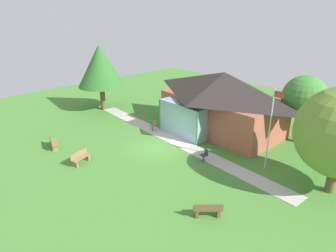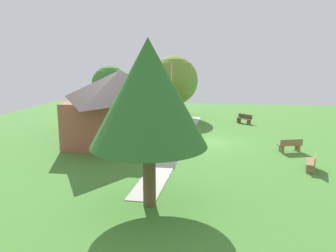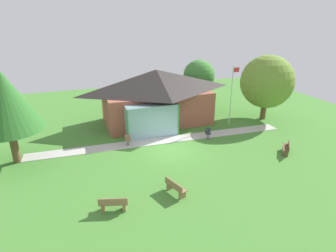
{
  "view_description": "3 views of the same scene",
  "coord_description": "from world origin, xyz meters",
  "px_view_note": "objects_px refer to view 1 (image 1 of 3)",
  "views": [
    {
      "loc": [
        16.34,
        -13.69,
        10.23
      ],
      "look_at": [
        -0.09,
        1.02,
        1.47
      ],
      "focal_mm": 33.62,
      "sensor_mm": 36.0,
      "label": 1
    },
    {
      "loc": [
        -22.7,
        -0.82,
        5.62
      ],
      "look_at": [
        -0.73,
        2.45,
        1.25
      ],
      "focal_mm": 35.2,
      "sensor_mm": 36.0,
      "label": 2
    },
    {
      "loc": [
        -6.62,
        -18.24,
        9.42
      ],
      "look_at": [
        0.48,
        1.94,
        1.15
      ],
      "focal_mm": 30.28,
      "sensor_mm": 36.0,
      "label": 3
    }
  ],
  "objects_px": {
    "bench_front_center": "(80,158)",
    "patio_chair_lawn_spare": "(204,155)",
    "flagpole": "(271,126)",
    "bench_front_left": "(53,143)",
    "bench_lawn_far_right": "(208,210)",
    "tree_behind_pavilion_right": "(304,98)",
    "tree_west_hedge": "(100,66)",
    "patio_chair_west": "(153,126)",
    "pavilion": "(221,101)"
  },
  "relations": [
    {
      "from": "bench_front_center",
      "to": "patio_chair_lawn_spare",
      "type": "distance_m",
      "value": 8.43
    },
    {
      "from": "flagpole",
      "to": "bench_front_center",
      "type": "bearing_deg",
      "value": -134.93
    },
    {
      "from": "bench_front_left",
      "to": "patio_chair_lawn_spare",
      "type": "relative_size",
      "value": 1.82
    },
    {
      "from": "bench_front_center",
      "to": "bench_lawn_far_right",
      "type": "bearing_deg",
      "value": 84.02
    },
    {
      "from": "flagpole",
      "to": "bench_front_center",
      "type": "relative_size",
      "value": 3.47
    },
    {
      "from": "flagpole",
      "to": "tree_behind_pavilion_right",
      "type": "relative_size",
      "value": 1.03
    },
    {
      "from": "tree_west_hedge",
      "to": "bench_lawn_far_right",
      "type": "bearing_deg",
      "value": -15.33
    },
    {
      "from": "bench_front_left",
      "to": "patio_chair_west",
      "type": "distance_m",
      "value": 8.05
    },
    {
      "from": "pavilion",
      "to": "bench_front_left",
      "type": "distance_m",
      "value": 13.56
    },
    {
      "from": "bench_front_center",
      "to": "flagpole",
      "type": "bearing_deg",
      "value": 116.67
    },
    {
      "from": "pavilion",
      "to": "patio_chair_lawn_spare",
      "type": "xyz_separation_m",
      "value": [
        2.86,
        -5.07,
        -2.18
      ]
    },
    {
      "from": "pavilion",
      "to": "tree_west_hedge",
      "type": "relative_size",
      "value": 1.63
    },
    {
      "from": "pavilion",
      "to": "flagpole",
      "type": "height_order",
      "value": "flagpole"
    },
    {
      "from": "pavilion",
      "to": "bench_lawn_far_right",
      "type": "height_order",
      "value": "pavilion"
    },
    {
      "from": "flagpole",
      "to": "bench_front_center",
      "type": "height_order",
      "value": "flagpole"
    },
    {
      "from": "tree_west_hedge",
      "to": "tree_behind_pavilion_right",
      "type": "bearing_deg",
      "value": 22.69
    },
    {
      "from": "bench_front_center",
      "to": "tree_behind_pavilion_right",
      "type": "height_order",
      "value": "tree_behind_pavilion_right"
    },
    {
      "from": "pavilion",
      "to": "bench_lawn_far_right",
      "type": "bearing_deg",
      "value": -53.32
    },
    {
      "from": "flagpole",
      "to": "bench_lawn_far_right",
      "type": "bearing_deg",
      "value": -82.96
    },
    {
      "from": "pavilion",
      "to": "tree_behind_pavilion_right",
      "type": "bearing_deg",
      "value": 26.2
    },
    {
      "from": "pavilion",
      "to": "flagpole",
      "type": "distance_m",
      "value": 6.86
    },
    {
      "from": "flagpole",
      "to": "bench_lawn_far_right",
      "type": "height_order",
      "value": "flagpole"
    },
    {
      "from": "flagpole",
      "to": "bench_front_center",
      "type": "xyz_separation_m",
      "value": [
        -8.72,
        -8.75,
        -2.6
      ]
    },
    {
      "from": "pavilion",
      "to": "patio_chair_west",
      "type": "distance_m",
      "value": 6.02
    },
    {
      "from": "bench_lawn_far_right",
      "to": "bench_front_center",
      "type": "xyz_separation_m",
      "value": [
        -9.54,
        -2.1,
        0.0
      ]
    },
    {
      "from": "patio_chair_west",
      "to": "tree_west_hedge",
      "type": "distance_m",
      "value": 8.78
    },
    {
      "from": "pavilion",
      "to": "patio_chair_lawn_spare",
      "type": "bearing_deg",
      "value": -60.55
    },
    {
      "from": "flagpole",
      "to": "bench_lawn_far_right",
      "type": "distance_m",
      "value": 7.18
    },
    {
      "from": "bench_lawn_far_right",
      "to": "tree_west_hedge",
      "type": "height_order",
      "value": "tree_west_hedge"
    },
    {
      "from": "bench_lawn_far_right",
      "to": "bench_front_center",
      "type": "distance_m",
      "value": 9.77
    },
    {
      "from": "bench_lawn_far_right",
      "to": "tree_west_hedge",
      "type": "xyz_separation_m",
      "value": [
        -18.54,
        5.08,
        4.04
      ]
    },
    {
      "from": "bench_lawn_far_right",
      "to": "tree_behind_pavilion_right",
      "type": "bearing_deg",
      "value": 47.59
    },
    {
      "from": "bench_front_left",
      "to": "bench_lawn_far_right",
      "type": "distance_m",
      "value": 13.32
    },
    {
      "from": "bench_front_center",
      "to": "patio_chair_west",
      "type": "bearing_deg",
      "value": 170.81
    },
    {
      "from": "patio_chair_west",
      "to": "tree_west_hedge",
      "type": "height_order",
      "value": "tree_west_hedge"
    },
    {
      "from": "flagpole",
      "to": "pavilion",
      "type": "bearing_deg",
      "value": 155.58
    },
    {
      "from": "tree_west_hedge",
      "to": "flagpole",
      "type": "bearing_deg",
      "value": 5.03
    },
    {
      "from": "flagpole",
      "to": "tree_west_hedge",
      "type": "height_order",
      "value": "tree_west_hedge"
    },
    {
      "from": "patio_chair_lawn_spare",
      "to": "tree_behind_pavilion_right",
      "type": "distance_m",
      "value": 8.85
    },
    {
      "from": "patio_chair_west",
      "to": "patio_chair_lawn_spare",
      "type": "bearing_deg",
      "value": -176.02
    },
    {
      "from": "pavilion",
      "to": "bench_front_center",
      "type": "bearing_deg",
      "value": -102.14
    },
    {
      "from": "bench_front_center",
      "to": "patio_chair_west",
      "type": "height_order",
      "value": "patio_chair_west"
    },
    {
      "from": "bench_front_left",
      "to": "tree_behind_pavilion_right",
      "type": "distance_m",
      "value": 19.0
    },
    {
      "from": "bench_front_center",
      "to": "patio_chair_lawn_spare",
      "type": "height_order",
      "value": "patio_chair_lawn_spare"
    },
    {
      "from": "patio_chair_lawn_spare",
      "to": "patio_chair_west",
      "type": "height_order",
      "value": "same"
    },
    {
      "from": "pavilion",
      "to": "bench_front_left",
      "type": "bearing_deg",
      "value": -116.82
    },
    {
      "from": "pavilion",
      "to": "tree_behind_pavilion_right",
      "type": "distance_m",
      "value": 6.3
    },
    {
      "from": "patio_chair_west",
      "to": "bench_front_center",
      "type": "bearing_deg",
      "value": 110.4
    },
    {
      "from": "bench_front_center",
      "to": "tree_west_hedge",
      "type": "relative_size",
      "value": 0.24
    },
    {
      "from": "tree_west_hedge",
      "to": "bench_front_center",
      "type": "bearing_deg",
      "value": -38.61
    }
  ]
}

